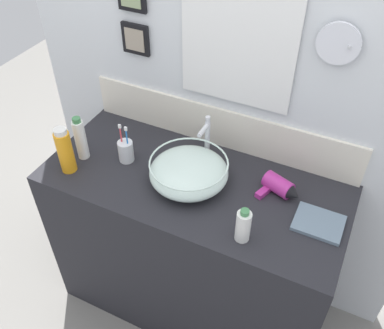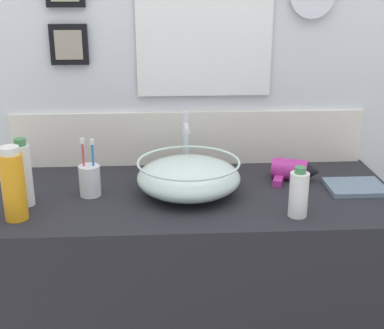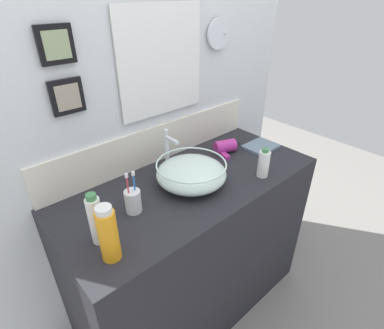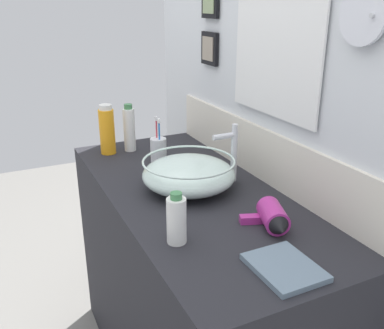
% 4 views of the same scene
% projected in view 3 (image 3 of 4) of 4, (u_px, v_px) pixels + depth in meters
% --- Properties ---
extents(ground_plane, '(6.00, 6.00, 0.00)m').
position_uv_depth(ground_plane, '(193.00, 300.00, 1.95)').
color(ground_plane, gray).
extents(vanity_counter, '(1.34, 0.59, 0.93)m').
position_uv_depth(vanity_counter, '(193.00, 249.00, 1.71)').
color(vanity_counter, '#232328').
rests_on(vanity_counter, ground).
extents(back_panel, '(1.93, 0.10, 2.36)m').
position_uv_depth(back_panel, '(151.00, 116.00, 1.56)').
color(back_panel, silver).
rests_on(back_panel, ground).
extents(glass_bowl_sink, '(0.34, 0.34, 0.12)m').
position_uv_depth(glass_bowl_sink, '(191.00, 173.00, 1.43)').
color(glass_bowl_sink, silver).
rests_on(glass_bowl_sink, vanity_counter).
extents(faucet, '(0.02, 0.10, 0.22)m').
position_uv_depth(faucet, '(168.00, 148.00, 1.51)').
color(faucet, silver).
rests_on(faucet, vanity_counter).
extents(hair_drier, '(0.18, 0.14, 0.07)m').
position_uv_depth(hair_drier, '(227.00, 146.00, 1.73)').
color(hair_drier, '#B22D8C').
rests_on(hair_drier, vanity_counter).
extents(toothbrush_cup, '(0.07, 0.07, 0.19)m').
position_uv_depth(toothbrush_cup, '(133.00, 201.00, 1.26)').
color(toothbrush_cup, silver).
rests_on(toothbrush_cup, vanity_counter).
extents(lotion_bottle, '(0.06, 0.06, 0.16)m').
position_uv_depth(lotion_bottle, '(264.00, 163.00, 1.49)').
color(lotion_bottle, white).
rests_on(lotion_bottle, vanity_counter).
extents(shampoo_bottle, '(0.07, 0.07, 0.22)m').
position_uv_depth(shampoo_bottle, '(108.00, 234.00, 1.01)').
color(shampoo_bottle, orange).
rests_on(shampoo_bottle, vanity_counter).
extents(spray_bottle, '(0.05, 0.05, 0.22)m').
position_uv_depth(spray_bottle, '(96.00, 220.00, 1.08)').
color(spray_bottle, white).
rests_on(spray_bottle, vanity_counter).
extents(hand_towel, '(0.19, 0.15, 0.02)m').
position_uv_depth(hand_towel, '(261.00, 147.00, 1.79)').
color(hand_towel, slate).
rests_on(hand_towel, vanity_counter).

